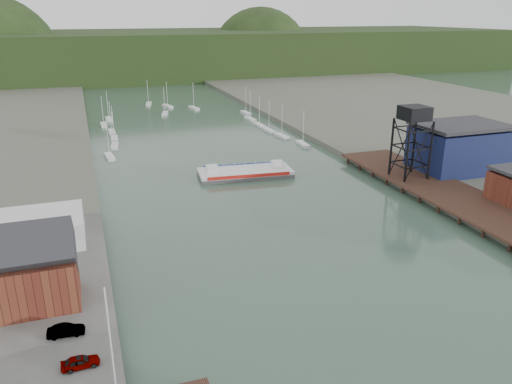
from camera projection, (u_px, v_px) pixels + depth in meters
west_quay at (47, 353)px, 56.58m from camera, size 16.00×80.00×1.60m
east_pier at (454, 195)px, 102.30m from camera, size 14.00×70.00×2.45m
harbor_building at (27, 274)px, 63.05m from camera, size 12.20×8.20×8.90m
white_shed at (26, 231)px, 80.94m from camera, size 18.00×12.00×4.50m
flagpole at (111, 342)px, 47.57m from camera, size 0.16×0.16×12.00m
lift_tower at (414, 118)px, 108.54m from camera, size 6.50×6.50×16.00m
blue_shed at (459, 148)px, 117.89m from camera, size 20.50×14.50×11.30m
marina_sailboats at (185, 124)px, 174.35m from camera, size 57.71×92.65×0.90m
distant_hills at (125, 57)px, 314.29m from camera, size 500.00×120.00×80.00m
chain_ferry at (245, 172)px, 120.03m from camera, size 23.02×11.10×3.20m
car_west_a at (80, 362)px, 52.99m from camera, size 4.05×1.79×1.36m
car_west_b at (66, 330)px, 58.18m from camera, size 4.29×1.73×1.38m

